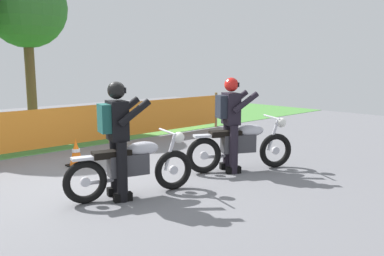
{
  "coord_description": "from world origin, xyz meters",
  "views": [
    {
      "loc": [
        -3.29,
        -5.81,
        1.95
      ],
      "look_at": [
        1.12,
        -1.1,
        0.9
      ],
      "focal_mm": 37.79,
      "sensor_mm": 36.0,
      "label": 1
    }
  ],
  "objects_px": {
    "motorcycle_lead": "(241,145)",
    "traffic_cone": "(76,153)",
    "rider_lead": "(230,119)",
    "rider_trailing": "(117,134)",
    "motorcycle_trailing": "(132,166)"
  },
  "relations": [
    {
      "from": "traffic_cone",
      "to": "rider_lead",
      "type": "bearing_deg",
      "value": -50.15
    },
    {
      "from": "motorcycle_trailing",
      "to": "rider_trailing",
      "type": "distance_m",
      "value": 0.54
    },
    {
      "from": "motorcycle_trailing",
      "to": "rider_trailing",
      "type": "bearing_deg",
      "value": -179.49
    },
    {
      "from": "motorcycle_trailing",
      "to": "traffic_cone",
      "type": "height_order",
      "value": "motorcycle_trailing"
    },
    {
      "from": "motorcycle_lead",
      "to": "traffic_cone",
      "type": "bearing_deg",
      "value": 158.07
    },
    {
      "from": "motorcycle_lead",
      "to": "motorcycle_trailing",
      "type": "bearing_deg",
      "value": -157.43
    },
    {
      "from": "traffic_cone",
      "to": "motorcycle_trailing",
      "type": "bearing_deg",
      "value": -95.85
    },
    {
      "from": "motorcycle_lead",
      "to": "traffic_cone",
      "type": "distance_m",
      "value": 3.11
    },
    {
      "from": "rider_lead",
      "to": "rider_trailing",
      "type": "distance_m",
      "value": 2.29
    },
    {
      "from": "motorcycle_trailing",
      "to": "rider_trailing",
      "type": "xyz_separation_m",
      "value": [
        -0.21,
        0.05,
        0.5
      ]
    },
    {
      "from": "motorcycle_lead",
      "to": "rider_lead",
      "type": "bearing_deg",
      "value": -179.49
    },
    {
      "from": "rider_lead",
      "to": "rider_trailing",
      "type": "bearing_deg",
      "value": -156.34
    },
    {
      "from": "rider_trailing",
      "to": "traffic_cone",
      "type": "height_order",
      "value": "rider_trailing"
    },
    {
      "from": "motorcycle_trailing",
      "to": "rider_trailing",
      "type": "height_order",
      "value": "rider_trailing"
    },
    {
      "from": "motorcycle_lead",
      "to": "rider_lead",
      "type": "distance_m",
      "value": 0.53
    }
  ]
}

